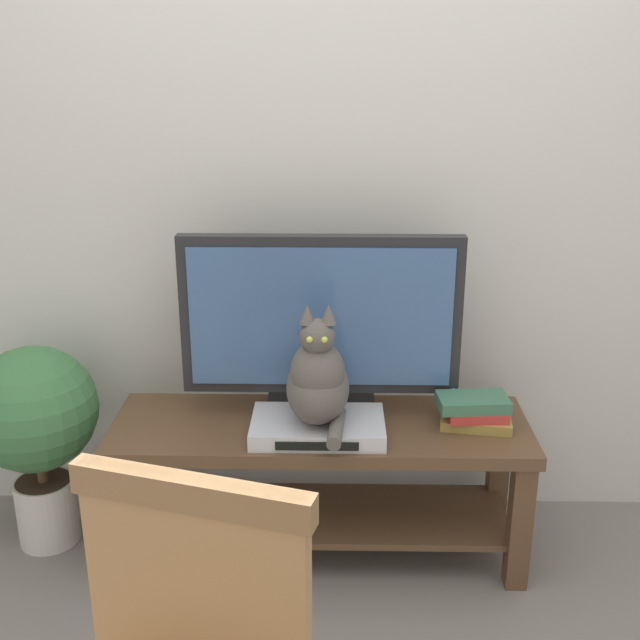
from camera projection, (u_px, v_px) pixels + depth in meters
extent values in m
cube|color=beige|center=(330.00, 133.00, 2.66)|extent=(7.00, 0.12, 2.80)
cube|color=#513823|center=(320.00, 429.00, 2.60)|extent=(1.39, 0.45, 0.04)
cube|color=#513823|center=(121.00, 521.00, 2.53)|extent=(0.07, 0.07, 0.45)
cube|color=#513823|center=(519.00, 526.00, 2.50)|extent=(0.07, 0.07, 0.45)
cube|color=#513823|center=(146.00, 466.00, 2.86)|extent=(0.07, 0.07, 0.45)
cube|color=#513823|center=(498.00, 469.00, 2.84)|extent=(0.07, 0.07, 0.45)
cube|color=#513823|center=(320.00, 515.00, 2.71)|extent=(1.29, 0.37, 0.02)
cube|color=black|center=(321.00, 408.00, 2.67)|extent=(0.37, 0.20, 0.03)
cube|color=black|center=(321.00, 397.00, 2.65)|extent=(0.06, 0.04, 0.05)
cube|color=black|center=(321.00, 315.00, 2.56)|extent=(0.92, 0.05, 0.53)
cube|color=#385684|center=(321.00, 318.00, 2.53)|extent=(0.85, 0.01, 0.47)
sphere|color=#2672F2|center=(454.00, 390.00, 2.60)|extent=(0.01, 0.01, 0.01)
cube|color=#BCBCC1|center=(318.00, 427.00, 2.51)|extent=(0.43, 0.26, 0.05)
cube|color=black|center=(317.00, 446.00, 2.39)|extent=(0.26, 0.01, 0.03)
ellipsoid|color=#514C47|center=(318.00, 388.00, 2.46)|extent=(0.20, 0.28, 0.22)
ellipsoid|color=#514C47|center=(318.00, 372.00, 2.41)|extent=(0.17, 0.18, 0.20)
sphere|color=#514C47|center=(317.00, 336.00, 2.36)|extent=(0.11, 0.11, 0.11)
cone|color=#514C47|center=(307.00, 314.00, 2.33)|extent=(0.05, 0.05, 0.06)
cone|color=#514C47|center=(327.00, 314.00, 2.33)|extent=(0.05, 0.05, 0.06)
sphere|color=#B2C64C|center=(310.00, 340.00, 2.31)|extent=(0.02, 0.02, 0.02)
sphere|color=#B2C64C|center=(324.00, 340.00, 2.30)|extent=(0.02, 0.02, 0.02)
cylinder|color=#514C47|center=(337.00, 427.00, 2.40)|extent=(0.06, 0.23, 0.04)
cube|color=olive|center=(196.00, 586.00, 1.43)|extent=(0.43, 0.16, 0.45)
cube|color=brown|center=(190.00, 493.00, 1.36)|extent=(0.45, 0.17, 0.06)
cube|color=olive|center=(476.00, 422.00, 2.57)|extent=(0.24, 0.15, 0.03)
cube|color=#B2332D|center=(476.00, 412.00, 2.56)|extent=(0.20, 0.15, 0.03)
cube|color=#38664C|center=(473.00, 402.00, 2.55)|extent=(0.24, 0.15, 0.04)
cylinder|color=beige|center=(47.00, 510.00, 2.77)|extent=(0.21, 0.21, 0.24)
cylinder|color=#332319|center=(44.00, 483.00, 2.74)|extent=(0.19, 0.19, 0.02)
cylinder|color=#4C3823|center=(42.00, 467.00, 2.72)|extent=(0.04, 0.04, 0.11)
sphere|color=#386B3D|center=(34.00, 409.00, 2.64)|extent=(0.43, 0.43, 0.43)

